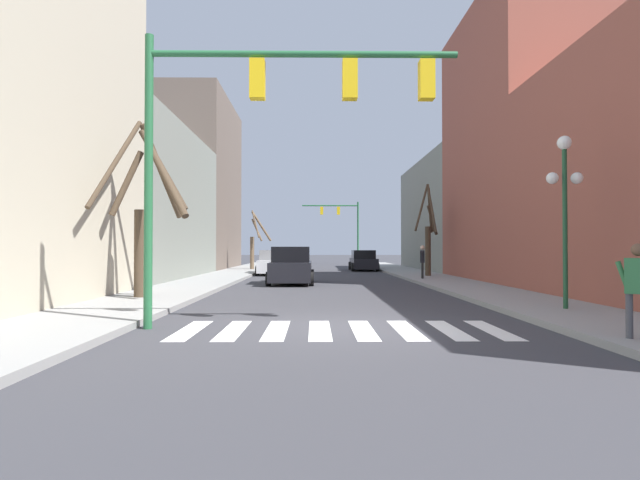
# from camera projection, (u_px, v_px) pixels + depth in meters

# --- Properties ---
(ground_plane) EXTENTS (240.00, 240.00, 0.00)m
(ground_plane) POSITION_uv_depth(u_px,v_px,m) (340.00, 327.00, 10.81)
(ground_plane) COLOR #38383D
(sidewalk_left) EXTENTS (3.00, 90.00, 0.15)m
(sidewalk_left) POSITION_uv_depth(u_px,v_px,m) (70.00, 324.00, 10.75)
(sidewalk_left) COLOR gray
(sidewalk_left) RESTS_ON ground_plane
(sidewalk_right) EXTENTS (3.00, 90.00, 0.15)m
(sidewalk_right) POSITION_uv_depth(u_px,v_px,m) (608.00, 323.00, 10.87)
(sidewalk_right) COLOR gray
(sidewalk_right) RESTS_ON ground_plane
(building_row_left) EXTENTS (6.00, 41.25, 13.52)m
(building_row_left) POSITION_uv_depth(u_px,v_px,m) (122.00, 162.00, 25.21)
(building_row_left) COLOR #BCB299
(building_row_left) RESTS_ON ground_plane
(building_row_right) EXTENTS (6.00, 40.55, 13.99)m
(building_row_right) POSITION_uv_depth(u_px,v_px,m) (527.00, 181.00, 25.49)
(building_row_right) COLOR #934C3D
(building_row_right) RESTS_ON ground_plane
(crosswalk_stripes) EXTENTS (6.75, 2.60, 0.01)m
(crosswalk_stripes) POSITION_uv_depth(u_px,v_px,m) (341.00, 330.00, 10.37)
(crosswalk_stripes) COLOR white
(crosswalk_stripes) RESTS_ON ground_plane
(traffic_signal_near) EXTENTS (6.68, 0.28, 6.26)m
(traffic_signal_near) POSITION_uv_depth(u_px,v_px,m) (264.00, 111.00, 10.64)
(traffic_signal_near) COLOR #236038
(traffic_signal_near) RESTS_ON ground_plane
(traffic_signal_far) EXTENTS (6.07, 0.28, 6.70)m
(traffic_signal_far) POSITION_uv_depth(u_px,v_px,m) (343.00, 219.00, 53.36)
(traffic_signal_far) COLOR #236038
(traffic_signal_far) RESTS_ON ground_plane
(street_lamp_right_corner) EXTENTS (0.95, 0.36, 4.47)m
(street_lamp_right_corner) POSITION_uv_depth(u_px,v_px,m) (565.00, 186.00, 12.89)
(street_lamp_right_corner) COLOR #1E4C2D
(street_lamp_right_corner) RESTS_ON sidewalk_right
(car_parked_right_mid) EXTENTS (2.17, 4.44, 1.78)m
(car_parked_right_mid) POSITION_uv_depth(u_px,v_px,m) (291.00, 267.00, 23.92)
(car_parked_right_mid) COLOR black
(car_parked_right_mid) RESTS_ON ground_plane
(car_parked_left_near) EXTENTS (1.96, 4.24, 1.59)m
(car_parked_left_near) POSITION_uv_depth(u_px,v_px,m) (273.00, 263.00, 32.25)
(car_parked_left_near) COLOR silver
(car_parked_left_near) RESTS_ON ground_plane
(car_parked_left_far) EXTENTS (2.02, 4.35, 1.63)m
(car_parked_left_far) POSITION_uv_depth(u_px,v_px,m) (283.00, 260.00, 41.76)
(car_parked_left_far) COLOR gray
(car_parked_left_far) RESTS_ON ground_plane
(car_parked_right_far) EXTENTS (2.06, 4.63, 1.57)m
(car_parked_right_far) POSITION_uv_depth(u_px,v_px,m) (363.00, 261.00, 38.32)
(car_parked_right_far) COLOR black
(car_parked_right_far) RESTS_ON ground_plane
(pedestrian_on_left_sidewalk) EXTENTS (0.56, 0.55, 1.64)m
(pedestrian_on_left_sidewalk) POSITION_uv_depth(u_px,v_px,m) (638.00, 283.00, 8.49)
(pedestrian_on_left_sidewalk) COLOR #4C4C51
(pedestrian_on_left_sidewalk) RESTS_ON sidewalk_right
(pedestrian_near_right_corner) EXTENTS (0.31, 0.73, 1.71)m
(pedestrian_near_right_corner) POSITION_uv_depth(u_px,v_px,m) (422.00, 259.00, 25.89)
(pedestrian_near_right_corner) COLOR black
(pedestrian_near_right_corner) RESTS_ON sidewalk_right
(street_tree_left_far) EXTENTS (1.65, 3.03, 5.25)m
(street_tree_left_far) POSITION_uv_depth(u_px,v_px,m) (429.00, 232.00, 28.50)
(street_tree_left_far) COLOR #473828
(street_tree_left_far) RESTS_ON sidewalk_right
(street_tree_right_mid) EXTENTS (1.62, 0.74, 4.43)m
(street_tree_right_mid) POSITION_uv_depth(u_px,v_px,m) (255.00, 243.00, 37.53)
(street_tree_right_mid) COLOR brown
(street_tree_right_mid) RESTS_ON sidewalk_left
(street_tree_right_near) EXTENTS (2.82, 3.98, 5.66)m
(street_tree_right_near) POSITION_uv_depth(u_px,v_px,m) (146.00, 207.00, 15.83)
(street_tree_right_near) COLOR #473828
(street_tree_right_near) RESTS_ON sidewalk_left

